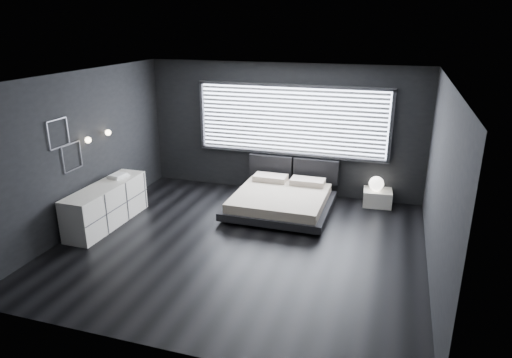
% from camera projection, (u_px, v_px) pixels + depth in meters
% --- Properties ---
extents(room, '(6.04, 6.00, 2.80)m').
position_uv_depth(room, '(240.00, 166.00, 7.30)').
color(room, black).
rests_on(room, ground).
extents(window, '(4.14, 0.09, 1.52)m').
position_uv_depth(window, '(291.00, 121.00, 9.61)').
color(window, white).
rests_on(window, ground).
extents(headboard, '(1.96, 0.16, 0.52)m').
position_uv_depth(headboard, '(293.00, 169.00, 9.88)').
color(headboard, black).
rests_on(headboard, ground).
extents(sconce_near, '(0.18, 0.11, 0.11)m').
position_uv_depth(sconce_near, '(88.00, 140.00, 8.10)').
color(sconce_near, silver).
rests_on(sconce_near, ground).
extents(sconce_far, '(0.18, 0.11, 0.11)m').
position_uv_depth(sconce_far, '(108.00, 133.00, 8.64)').
color(sconce_far, silver).
rests_on(sconce_far, ground).
extents(wall_art_upper, '(0.01, 0.48, 0.48)m').
position_uv_depth(wall_art_upper, '(58.00, 133.00, 7.50)').
color(wall_art_upper, '#47474C').
rests_on(wall_art_upper, ground).
extents(wall_art_lower, '(0.01, 0.48, 0.48)m').
position_uv_depth(wall_art_lower, '(72.00, 157.00, 7.88)').
color(wall_art_lower, '#47474C').
rests_on(wall_art_lower, ground).
extents(bed, '(1.98, 1.89, 0.51)m').
position_uv_depth(bed, '(281.00, 200.00, 9.04)').
color(bed, black).
rests_on(bed, ground).
extents(nightstand, '(0.60, 0.52, 0.33)m').
position_uv_depth(nightstand, '(377.00, 198.00, 9.37)').
color(nightstand, white).
rests_on(nightstand, ground).
extents(orb_lamp, '(0.30, 0.30, 0.30)m').
position_uv_depth(orb_lamp, '(376.00, 184.00, 9.24)').
color(orb_lamp, white).
rests_on(orb_lamp, nightstand).
extents(dresser, '(0.57, 1.93, 0.77)m').
position_uv_depth(dresser, '(107.00, 205.00, 8.43)').
color(dresser, white).
rests_on(dresser, ground).
extents(book_stack, '(0.32, 0.39, 0.07)m').
position_uv_depth(book_stack, '(118.00, 176.00, 8.72)').
color(book_stack, white).
rests_on(book_stack, dresser).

